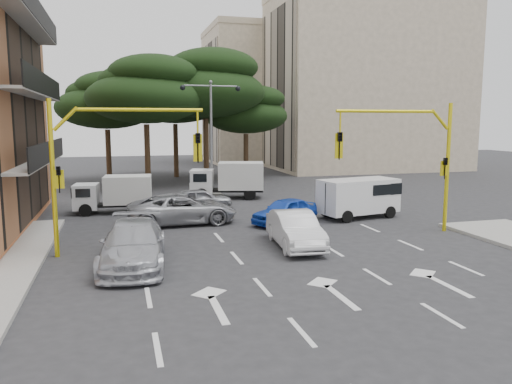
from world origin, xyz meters
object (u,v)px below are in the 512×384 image
Objects in this scene: street_lamp_center at (211,118)px; box_truck_a at (114,194)px; signal_mast_right at (415,150)px; car_silver_cross_a at (183,209)px; signal_mast_left at (102,155)px; van_white at (358,198)px; car_silver_cross_b at (200,199)px; car_white_hatch at (295,229)px; car_blue_compact at (285,211)px; car_silver_wagon at (133,244)px; box_truck_b at (228,180)px.

box_truck_a is (-6.52, -4.94, -4.37)m from street_lamp_center.
car_silver_cross_a is at bearing 153.32° from signal_mast_right.
van_white is (13.00, 4.15, -2.82)m from signal_mast_left.
car_silver_cross_b is 0.86× the size of box_truck_a.
street_lamp_center reaches higher than van_white.
street_lamp_center is 1.75× the size of car_white_hatch.
signal_mast_left reaches higher than car_white_hatch.
car_white_hatch is 1.03× the size of box_truck_a.
signal_mast_right is 16.37m from box_truck_a.
street_lamp_center is 1.82× the size of van_white.
car_silver_wagon is at bearing -83.78° from car_blue_compact.
car_silver_cross_a reaches higher than car_blue_compact.
car_silver_cross_b is at bearing 133.54° from signal_mast_right.
signal_mast_left is 0.77× the size of street_lamp_center.
signal_mast_right is 14.37m from box_truck_b.
car_silver_wagon is 11.11m from box_truck_a.
car_white_hatch is at bearing 14.75° from car_silver_wagon.
street_lamp_center reaches higher than signal_mast_right.
car_silver_cross_a is (2.64, 7.02, -0.03)m from car_silver_wagon.
van_white reaches higher than car_silver_cross_b.
car_blue_compact is (-4.96, 3.64, -3.23)m from signal_mast_right.
car_silver_wagon is 1.28× the size of van_white.
car_white_hatch is 6.62m from car_silver_wagon.
street_lamp_center is (-6.80, 14.01, 1.54)m from signal_mast_right.
car_silver_cross_a is 1.27× the size of box_truck_a.
signal_mast_left is 1.61× the size of car_silver_cross_b.
car_silver_wagon is at bearing -109.92° from street_lamp_center.
car_silver_cross_b is 4.91m from box_truck_a.
box_truck_a is (-0.72, 11.08, 0.27)m from car_silver_wagon.
signal_mast_left is (-13.61, 0.00, 0.00)m from signal_mast_right.
car_silver_cross_b is (5.17, 8.88, -3.25)m from signal_mast_left.
car_blue_compact is 9.25m from box_truck_b.
signal_mast_right is at bearing -2.75° from van_white.
car_blue_compact is at bearing 22.79° from signal_mast_left.
car_white_hatch is 4.72m from car_blue_compact.
box_truck_b is at bearing -36.95° from car_silver_cross_b.
box_truck_b is (-5.93, 12.82, -2.66)m from signal_mast_right.
signal_mast_right reaches higher than car_white_hatch.
car_silver_cross_a is 5.28m from box_truck_a.
signal_mast_left is 1.10× the size of car_silver_cross_a.
car_white_hatch is at bearing -43.89° from car_blue_compact.
box_truck_a reaches higher than car_silver_cross_b.
car_silver_cross_b is at bearing -87.17° from box_truck_a.
box_truck_a is at bearing 130.43° from car_white_hatch.
box_truck_b is (0.14, 13.77, 0.49)m from car_white_hatch.
van_white reaches higher than car_white_hatch.
signal_mast_left is at bearing -83.42° from van_white.
street_lamp_center is 1.80× the size of box_truck_a.
car_blue_compact is 0.77× the size of box_truck_b.
van_white is 10.17m from box_truck_b.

